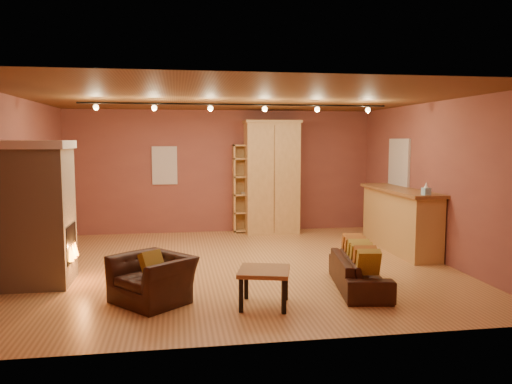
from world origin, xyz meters
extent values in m
plane|color=#A76E3B|center=(0.00, 0.00, 0.00)|extent=(7.00, 7.00, 0.00)
plane|color=brown|center=(0.00, 0.00, 2.80)|extent=(7.00, 7.00, 0.00)
cube|color=brown|center=(0.00, 3.25, 1.40)|extent=(7.00, 0.02, 2.80)
cube|color=brown|center=(-3.50, 0.00, 1.40)|extent=(0.02, 6.50, 2.80)
cube|color=brown|center=(3.50, 0.00, 1.40)|extent=(0.02, 6.50, 2.80)
cube|color=tan|center=(-3.05, -0.60, 1.00)|extent=(0.90, 0.90, 2.00)
cube|color=beige|center=(-3.05, -0.60, 2.06)|extent=(0.98, 0.98, 0.12)
cube|color=black|center=(-2.64, -0.60, 0.60)|extent=(0.10, 0.65, 0.55)
cone|color=orange|center=(-2.58, -0.60, 0.48)|extent=(0.10, 0.10, 0.22)
cube|color=silver|center=(-1.30, 3.23, 1.55)|extent=(0.56, 0.04, 0.86)
cube|color=tan|center=(0.65, 3.23, 1.01)|extent=(0.83, 0.04, 2.02)
cube|color=tan|center=(0.26, 3.09, 1.01)|extent=(0.04, 0.32, 2.02)
cube|color=tan|center=(1.04, 3.09, 1.01)|extent=(0.04, 0.32, 2.02)
cube|color=gray|center=(0.51, 3.09, 0.90)|extent=(0.18, 0.12, 0.05)
cube|color=black|center=(0.76, 3.09, 1.35)|extent=(0.10, 0.10, 0.12)
cube|color=tan|center=(0.65, 3.09, 0.04)|extent=(0.83, 0.32, 0.04)
cube|color=tan|center=(0.65, 3.09, 0.46)|extent=(0.83, 0.32, 0.04)
cube|color=tan|center=(0.65, 3.09, 0.87)|extent=(0.83, 0.32, 0.03)
cube|color=tan|center=(0.65, 3.09, 1.29)|extent=(0.83, 0.32, 0.04)
cube|color=tan|center=(0.65, 3.09, 1.70)|extent=(0.83, 0.32, 0.04)
cube|color=tan|center=(0.65, 3.09, 2.00)|extent=(0.83, 0.32, 0.04)
cube|color=tan|center=(1.10, 2.92, 1.25)|extent=(1.20, 0.65, 2.50)
cube|color=#8F5E34|center=(1.10, 2.60, 1.25)|extent=(0.02, 0.01, 2.40)
cube|color=tan|center=(1.10, 2.92, 2.53)|extent=(1.26, 0.71, 0.06)
cube|color=tan|center=(3.20, 0.72, 0.57)|extent=(0.54, 2.38, 1.14)
cube|color=#8F5E34|center=(3.20, 0.72, 1.17)|extent=(0.66, 2.50, 0.06)
cube|color=#90C9E6|center=(3.15, -0.36, 1.25)|extent=(0.12, 0.12, 0.11)
cone|color=white|center=(3.15, -0.36, 1.35)|extent=(0.08, 0.08, 0.10)
cube|color=silver|center=(3.47, 1.40, 1.65)|extent=(0.05, 0.90, 1.00)
imported|color=black|center=(1.53, -1.56, 0.31)|extent=(0.71, 1.66, 0.63)
cube|color=olive|center=(1.44, -2.11, 0.53)|extent=(0.33, 0.27, 0.36)
cube|color=#A85D21|center=(1.48, -1.89, 0.53)|extent=(0.33, 0.27, 0.36)
cube|color=olive|center=(1.51, -1.67, 0.53)|extent=(0.33, 0.27, 0.36)
cube|color=olive|center=(1.54, -1.46, 0.53)|extent=(0.33, 0.27, 0.36)
cube|color=#A85D21|center=(1.58, -1.24, 0.53)|extent=(0.33, 0.27, 0.36)
cube|color=#A85D21|center=(1.61, -1.02, 0.53)|extent=(0.33, 0.27, 0.36)
imported|color=black|center=(-1.37, -1.70, 0.41)|extent=(1.09, 1.12, 0.83)
cube|color=olive|center=(-1.37, -1.70, 0.52)|extent=(0.38, 0.37, 0.34)
cube|color=#8F5E34|center=(0.05, -2.09, 0.46)|extent=(0.78, 0.78, 0.05)
cube|color=black|center=(-0.21, -2.35, 0.21)|extent=(0.05, 0.05, 0.42)
cube|color=black|center=(0.32, -2.35, 0.21)|extent=(0.05, 0.05, 0.42)
cube|color=black|center=(-0.21, -1.82, 0.21)|extent=(0.05, 0.05, 0.42)
cube|color=black|center=(0.32, -1.82, 0.21)|extent=(0.05, 0.05, 0.42)
cylinder|color=black|center=(0.00, 0.20, 2.72)|extent=(5.20, 0.03, 0.03)
sphere|color=#FFD88C|center=(-2.30, 0.20, 2.65)|extent=(0.09, 0.09, 0.09)
sphere|color=#FFD88C|center=(-1.38, 0.20, 2.65)|extent=(0.09, 0.09, 0.09)
sphere|color=#FFD88C|center=(-0.46, 0.20, 2.65)|extent=(0.09, 0.09, 0.09)
sphere|color=#FFD88C|center=(0.46, 0.20, 2.65)|extent=(0.09, 0.09, 0.09)
sphere|color=#FFD88C|center=(1.38, 0.20, 2.65)|extent=(0.09, 0.09, 0.09)
sphere|color=#FFD88C|center=(2.30, 0.20, 2.65)|extent=(0.09, 0.09, 0.09)
camera|label=1|loc=(-1.03, -8.22, 2.13)|focal=35.00mm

